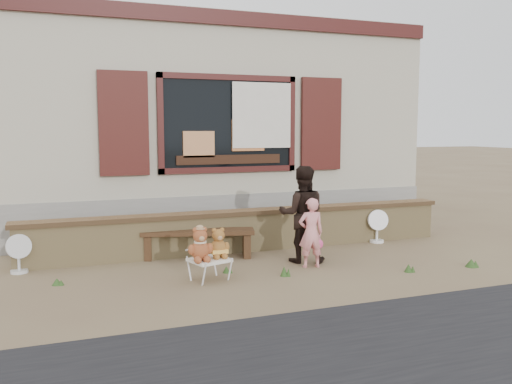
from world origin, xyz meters
name	(u,v)px	position (x,y,z in m)	size (l,w,h in m)	color
ground	(270,265)	(0.00, 0.00, 0.00)	(80.00, 80.00, 0.00)	brown
shopfront	(194,127)	(0.00, 4.49, 2.00)	(8.04, 5.13, 4.00)	#A19882
brick_wall	(247,230)	(0.00, 1.00, 0.34)	(7.10, 0.36, 0.67)	tan
bench	(198,238)	(-0.88, 0.77, 0.32)	(1.74, 0.79, 0.44)	#352112
folding_chair	(209,261)	(-1.05, -0.47, 0.26)	(0.57, 0.54, 0.29)	white
teddy_bear_left	(200,243)	(-1.18, -0.51, 0.51)	(0.32, 0.28, 0.44)	brown
teddy_bear_right	(218,242)	(-0.92, -0.43, 0.49)	(0.29, 0.25, 0.40)	brown
child	(311,233)	(0.49, -0.32, 0.50)	(0.36, 0.24, 1.00)	pink
adult	(302,214)	(0.51, 0.01, 0.71)	(0.69, 0.54, 1.43)	black
fan_left	(18,253)	(-3.40, 0.80, 0.27)	(0.35, 0.23, 0.55)	silver
fan_right	(377,226)	(2.32, 0.79, 0.29)	(0.37, 0.24, 0.58)	white
grass_tufts	(316,267)	(0.47, -0.53, 0.06)	(5.71, 1.76, 0.14)	#2D4C1E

